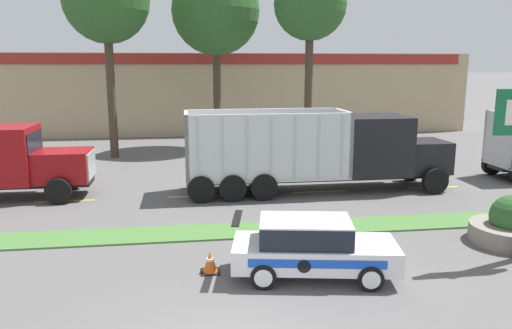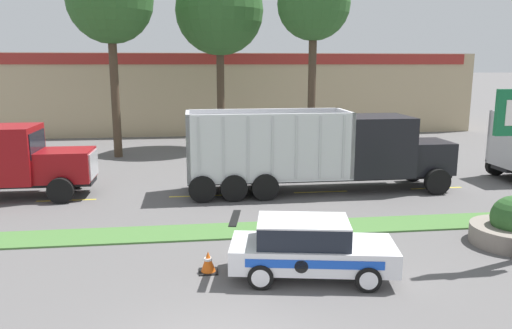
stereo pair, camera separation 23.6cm
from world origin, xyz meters
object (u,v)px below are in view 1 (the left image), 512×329
(dump_truck_lead, at_px, (343,152))
(traffic_cone, at_px, (210,262))
(stone_planter, at_px, (512,227))
(rally_car, at_px, (312,247))

(dump_truck_lead, relative_size, traffic_cone, 19.70)
(dump_truck_lead, xyz_separation_m, traffic_cone, (-6.33, -8.26, -1.41))
(stone_planter, relative_size, traffic_cone, 4.23)
(dump_truck_lead, height_order, rally_car, dump_truck_lead)
(dump_truck_lead, relative_size, stone_planter, 4.66)
(dump_truck_lead, xyz_separation_m, stone_planter, (3.18, -7.30, -1.18))
(dump_truck_lead, bearing_deg, rally_car, -112.57)
(rally_car, distance_m, stone_planter, 7.06)
(rally_car, xyz_separation_m, stone_planter, (6.88, 1.59, -0.29))
(dump_truck_lead, xyz_separation_m, rally_car, (-3.69, -8.89, -0.89))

